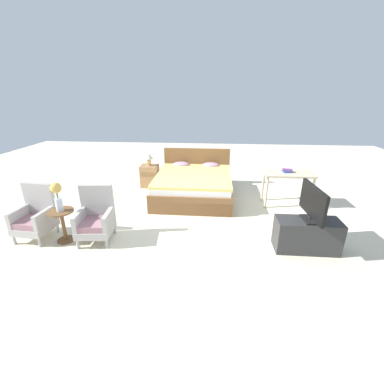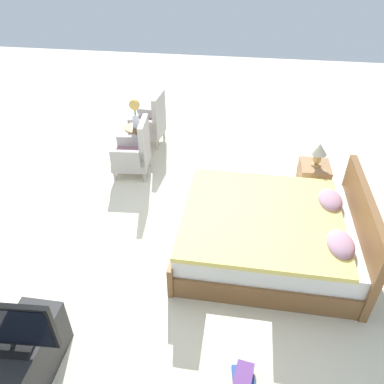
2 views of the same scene
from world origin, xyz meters
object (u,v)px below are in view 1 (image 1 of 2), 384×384
(flower_vase, at_px, (57,194))
(book_stack, at_px, (287,171))
(bed, at_px, (194,184))
(side_table, at_px, (63,222))
(armchair_by_window_left, at_px, (36,217))
(table_lamp, at_px, (149,157))
(armchair_by_window_right, at_px, (96,219))
(vanity_desk, at_px, (288,178))
(nightstand, at_px, (150,176))
(tv_stand, at_px, (307,235))
(tv_flatscreen, at_px, (313,203))

(flower_vase, xyz_separation_m, book_stack, (4.03, 1.88, -0.08))
(bed, height_order, side_table, bed)
(armchair_by_window_left, relative_size, side_table, 1.66)
(table_lamp, bearing_deg, armchair_by_window_right, -95.73)
(vanity_desk, bearing_deg, armchair_by_window_right, -153.85)
(armchair_by_window_left, bearing_deg, flower_vase, -10.22)
(flower_vase, xyz_separation_m, nightstand, (0.79, 2.77, -0.56))
(bed, distance_m, armchair_by_window_right, 2.54)
(nightstand, height_order, tv_stand, nightstand)
(armchair_by_window_left, bearing_deg, side_table, -10.22)
(bed, distance_m, nightstand, 1.35)
(table_lamp, bearing_deg, tv_flatscreen, -40.89)
(armchair_by_window_right, xyz_separation_m, nightstand, (0.27, 2.68, -0.09))
(bed, relative_size, armchair_by_window_left, 2.25)
(flower_vase, distance_m, table_lamp, 2.88)
(nightstand, height_order, tv_flatscreen, tv_flatscreen)
(table_lamp, distance_m, book_stack, 3.36)
(side_table, bearing_deg, tv_stand, 0.86)
(armchair_by_window_left, xyz_separation_m, vanity_desk, (4.58, 1.73, 0.25))
(book_stack, bearing_deg, tv_stand, -93.39)
(armchair_by_window_left, bearing_deg, armchair_by_window_right, -0.00)
(nightstand, bearing_deg, flower_vase, -105.95)
(side_table, bearing_deg, bed, 47.24)
(book_stack, bearing_deg, table_lamp, 164.60)
(armchair_by_window_left, bearing_deg, book_stack, 21.41)
(bed, distance_m, tv_flatscreen, 2.89)
(vanity_desk, bearing_deg, tv_flatscreen, -94.22)
(flower_vase, bearing_deg, side_table, -90.00)
(table_lamp, xyz_separation_m, vanity_desk, (3.26, -0.94, -0.16))
(armchair_by_window_right, height_order, tv_stand, armchair_by_window_right)
(armchair_by_window_left, height_order, table_lamp, armchair_by_window_left)
(armchair_by_window_right, height_order, nightstand, armchair_by_window_right)
(armchair_by_window_right, bearing_deg, tv_stand, -0.60)
(nightstand, height_order, vanity_desk, vanity_desk)
(table_lamp, distance_m, tv_flatscreen, 4.14)
(bed, bearing_deg, tv_stand, -47.62)
(armchair_by_window_right, relative_size, tv_flatscreen, 1.14)
(armchair_by_window_right, bearing_deg, bed, 54.47)
(nightstand, bearing_deg, table_lamp, 90.00)
(flower_vase, bearing_deg, tv_flatscreen, 0.86)
(nightstand, bearing_deg, tv_flatscreen, -40.88)
(tv_flatscreen, distance_m, book_stack, 1.82)
(flower_vase, bearing_deg, bed, 47.24)
(bed, distance_m, side_table, 2.95)
(flower_vase, xyz_separation_m, table_lamp, (0.79, 2.77, -0.07))
(tv_stand, distance_m, book_stack, 1.89)
(bed, distance_m, book_stack, 2.10)
(book_stack, bearing_deg, armchair_by_window_left, -158.59)
(armchair_by_window_right, relative_size, tv_stand, 0.96)
(tv_flatscreen, bearing_deg, armchair_by_window_left, 179.54)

